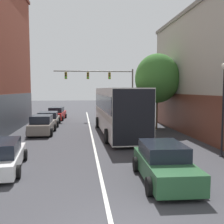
{
  "coord_description": "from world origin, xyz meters",
  "views": [
    {
      "loc": [
        -0.75,
        -5.65,
        3.59
      ],
      "look_at": [
        1.49,
        13.67,
        1.91
      ],
      "focal_mm": 42.0,
      "sensor_mm": 36.0,
      "label": 1
    }
  ],
  "objects_px": {
    "street_tree_near": "(157,78)",
    "hatchback_foreground": "(164,163)",
    "traffic_signal_gantry": "(106,81)",
    "street_tree_far": "(155,83)",
    "bus": "(118,108)",
    "street_lamp": "(223,101)",
    "parked_car_left_far": "(57,114)",
    "parked_car_left_near": "(42,125)",
    "parked_car_left_distant": "(48,119)"
  },
  "relations": [
    {
      "from": "bus",
      "to": "street_tree_near",
      "type": "distance_m",
      "value": 4.87
    },
    {
      "from": "hatchback_foreground",
      "to": "street_lamp",
      "type": "bearing_deg",
      "value": -50.65
    },
    {
      "from": "traffic_signal_gantry",
      "to": "street_lamp",
      "type": "relative_size",
      "value": 1.9
    },
    {
      "from": "hatchback_foreground",
      "to": "street_lamp",
      "type": "relative_size",
      "value": 0.87
    },
    {
      "from": "parked_car_left_distant",
      "to": "parked_car_left_far",
      "type": "bearing_deg",
      "value": -4.88
    },
    {
      "from": "hatchback_foreground",
      "to": "parked_car_left_distant",
      "type": "xyz_separation_m",
      "value": [
        -6.5,
        16.68,
        -0.04
      ]
    },
    {
      "from": "hatchback_foreground",
      "to": "parked_car_left_far",
      "type": "height_order",
      "value": "parked_car_left_far"
    },
    {
      "from": "street_tree_near",
      "to": "hatchback_foreground",
      "type": "bearing_deg",
      "value": -105.01
    },
    {
      "from": "street_lamp",
      "to": "street_tree_far",
      "type": "distance_m",
      "value": 11.85
    },
    {
      "from": "hatchback_foreground",
      "to": "traffic_signal_gantry",
      "type": "bearing_deg",
      "value": 2.78
    },
    {
      "from": "traffic_signal_gantry",
      "to": "street_tree_near",
      "type": "xyz_separation_m",
      "value": [
        3.79,
        -8.61,
        0.01
      ]
    },
    {
      "from": "street_tree_far",
      "to": "parked_car_left_near",
      "type": "bearing_deg",
      "value": -161.9
    },
    {
      "from": "parked_car_left_near",
      "to": "parked_car_left_far",
      "type": "xyz_separation_m",
      "value": [
        0.23,
        10.16,
        -0.03
      ]
    },
    {
      "from": "hatchback_foreground",
      "to": "street_lamp",
      "type": "xyz_separation_m",
      "value": [
        4.21,
        3.23,
        2.28
      ]
    },
    {
      "from": "parked_car_left_near",
      "to": "street_lamp",
      "type": "bearing_deg",
      "value": -128.24
    },
    {
      "from": "street_tree_far",
      "to": "street_lamp",
      "type": "bearing_deg",
      "value": -88.07
    },
    {
      "from": "hatchback_foreground",
      "to": "parked_car_left_near",
      "type": "bearing_deg",
      "value": 30.54
    },
    {
      "from": "street_tree_near",
      "to": "street_tree_far",
      "type": "relative_size",
      "value": 1.14
    },
    {
      "from": "hatchback_foreground",
      "to": "parked_car_left_distant",
      "type": "distance_m",
      "value": 17.91
    },
    {
      "from": "bus",
      "to": "hatchback_foreground",
      "type": "bearing_deg",
      "value": -179.69
    },
    {
      "from": "hatchback_foreground",
      "to": "parked_car_left_far",
      "type": "relative_size",
      "value": 0.91
    },
    {
      "from": "hatchback_foreground",
      "to": "parked_car_left_distant",
      "type": "height_order",
      "value": "hatchback_foreground"
    },
    {
      "from": "hatchback_foreground",
      "to": "bus",
      "type": "bearing_deg",
      "value": 3.5
    },
    {
      "from": "parked_car_left_near",
      "to": "traffic_signal_gantry",
      "type": "distance_m",
      "value": 12.13
    },
    {
      "from": "bus",
      "to": "street_tree_far",
      "type": "height_order",
      "value": "street_tree_far"
    },
    {
      "from": "parked_car_left_near",
      "to": "street_tree_far",
      "type": "relative_size",
      "value": 0.72
    },
    {
      "from": "parked_car_left_distant",
      "to": "traffic_signal_gantry",
      "type": "relative_size",
      "value": 0.5
    },
    {
      "from": "hatchback_foreground",
      "to": "traffic_signal_gantry",
      "type": "xyz_separation_m",
      "value": [
        -0.34,
        21.47,
        3.85
      ]
    },
    {
      "from": "parked_car_left_far",
      "to": "parked_car_left_distant",
      "type": "height_order",
      "value": "parked_car_left_far"
    },
    {
      "from": "parked_car_left_far",
      "to": "street_tree_near",
      "type": "distance_m",
      "value": 13.69
    },
    {
      "from": "street_lamp",
      "to": "street_tree_near",
      "type": "height_order",
      "value": "street_tree_near"
    },
    {
      "from": "parked_car_left_distant",
      "to": "street_tree_near",
      "type": "distance_m",
      "value": 11.35
    },
    {
      "from": "parked_car_left_far",
      "to": "street_tree_near",
      "type": "relative_size",
      "value": 0.71
    },
    {
      "from": "bus",
      "to": "traffic_signal_gantry",
      "type": "height_order",
      "value": "traffic_signal_gantry"
    },
    {
      "from": "traffic_signal_gantry",
      "to": "street_tree_far",
      "type": "xyz_separation_m",
      "value": [
        4.15,
        -6.47,
        -0.35
      ]
    },
    {
      "from": "traffic_signal_gantry",
      "to": "street_tree_far",
      "type": "bearing_deg",
      "value": -57.3
    },
    {
      "from": "parked_car_left_far",
      "to": "bus",
      "type": "bearing_deg",
      "value": -147.95
    },
    {
      "from": "traffic_signal_gantry",
      "to": "street_lamp",
      "type": "height_order",
      "value": "traffic_signal_gantry"
    },
    {
      "from": "bus",
      "to": "parked_car_left_near",
      "type": "xyz_separation_m",
      "value": [
        -6.07,
        0.66,
        -1.34
      ]
    },
    {
      "from": "traffic_signal_gantry",
      "to": "street_tree_near",
      "type": "height_order",
      "value": "street_tree_near"
    },
    {
      "from": "street_tree_far",
      "to": "hatchback_foreground",
      "type": "bearing_deg",
      "value": -104.26
    },
    {
      "from": "traffic_signal_gantry",
      "to": "street_tree_near",
      "type": "bearing_deg",
      "value": -66.25
    },
    {
      "from": "parked_car_left_distant",
      "to": "traffic_signal_gantry",
      "type": "bearing_deg",
      "value": -53.15
    },
    {
      "from": "street_tree_far",
      "to": "street_tree_near",
      "type": "bearing_deg",
      "value": -99.65
    },
    {
      "from": "bus",
      "to": "parked_car_left_far",
      "type": "relative_size",
      "value": 2.49
    },
    {
      "from": "bus",
      "to": "street_lamp",
      "type": "distance_m",
      "value": 9.05
    },
    {
      "from": "parked_car_left_near",
      "to": "street_tree_near",
      "type": "xyz_separation_m",
      "value": [
        9.83,
        1.19,
        3.83
      ]
    },
    {
      "from": "parked_car_left_near",
      "to": "street_tree_near",
      "type": "height_order",
      "value": "street_tree_near"
    },
    {
      "from": "parked_car_left_distant",
      "to": "street_lamp",
      "type": "distance_m",
      "value": 17.35
    },
    {
      "from": "hatchback_foreground",
      "to": "street_lamp",
      "type": "height_order",
      "value": "street_lamp"
    }
  ]
}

